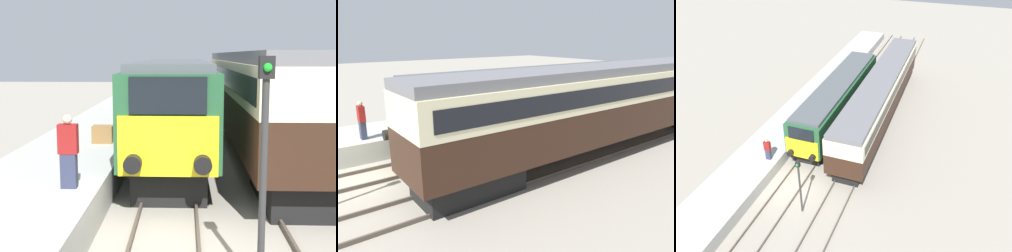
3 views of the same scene
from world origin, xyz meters
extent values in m
plane|color=gray|center=(0.00, 0.00, 0.00)|extent=(120.00, 120.00, 0.00)
cube|color=#A8A8A3|center=(-3.30, 8.00, 0.47)|extent=(3.50, 50.00, 0.93)
cube|color=#4C4238|center=(-0.72, 5.00, 0.07)|extent=(0.07, 60.00, 0.14)
cube|color=#4C4238|center=(0.72, 5.00, 0.07)|extent=(0.07, 60.00, 0.14)
cube|color=#4C4238|center=(2.68, 5.00, 0.07)|extent=(0.07, 60.00, 0.14)
cube|color=#4C4238|center=(4.12, 5.00, 0.07)|extent=(0.07, 60.00, 0.14)
cube|color=black|center=(0.00, 4.56, 0.50)|extent=(2.03, 4.00, 1.00)
cube|color=black|center=(0.00, 14.47, 0.50)|extent=(2.03, 4.00, 1.00)
cube|color=#235633|center=(0.00, 9.52, 2.25)|extent=(2.70, 14.91, 2.51)
cube|color=yellow|center=(0.00, 2.02, 1.75)|extent=(2.48, 0.10, 1.50)
cube|color=black|center=(0.00, 2.02, 3.01)|extent=(1.89, 0.10, 0.90)
cube|color=#4C5156|center=(0.00, 9.52, 3.63)|extent=(2.38, 14.32, 0.24)
cylinder|color=black|center=(-0.85, 1.81, 1.35)|extent=(0.44, 0.35, 0.44)
cylinder|color=black|center=(0.85, 1.81, 1.35)|extent=(0.44, 0.35, 0.44)
cube|color=black|center=(3.40, 3.21, 0.47)|extent=(1.89, 3.60, 0.95)
cube|color=black|center=(3.40, 19.26, 0.47)|extent=(1.89, 3.60, 0.95)
cube|color=#331E14|center=(3.40, 11.24, 1.73)|extent=(2.70, 20.45, 1.55)
cube|color=beige|center=(3.40, 11.24, 3.11)|extent=(2.71, 20.45, 1.22)
cube|color=black|center=(3.40, 11.24, 3.11)|extent=(2.75, 19.64, 0.67)
cube|color=slate|center=(3.40, 11.24, 3.90)|extent=(2.48, 20.45, 0.36)
cube|color=#2D334C|center=(-2.25, 1.16, 1.34)|extent=(0.36, 0.24, 0.81)
cube|color=maroon|center=(-2.25, 1.16, 2.08)|extent=(0.44, 0.26, 0.68)
sphere|color=beige|center=(-2.25, 1.16, 2.53)|extent=(0.22, 0.22, 0.22)
cylinder|color=#333333|center=(1.70, -1.73, 1.80)|extent=(0.12, 0.12, 3.60)
cube|color=black|center=(1.70, -1.73, 3.78)|extent=(0.24, 0.20, 0.36)
sphere|color=green|center=(1.70, -1.84, 3.78)|extent=(0.14, 0.14, 0.14)
cube|color=olive|center=(-2.45, 6.79, 1.23)|extent=(0.70, 0.56, 0.60)
camera|label=1|loc=(0.41, -9.22, 3.97)|focal=50.00mm
camera|label=2|loc=(12.58, -1.98, 5.33)|focal=35.00mm
camera|label=3|loc=(8.98, -14.39, 15.61)|focal=35.00mm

